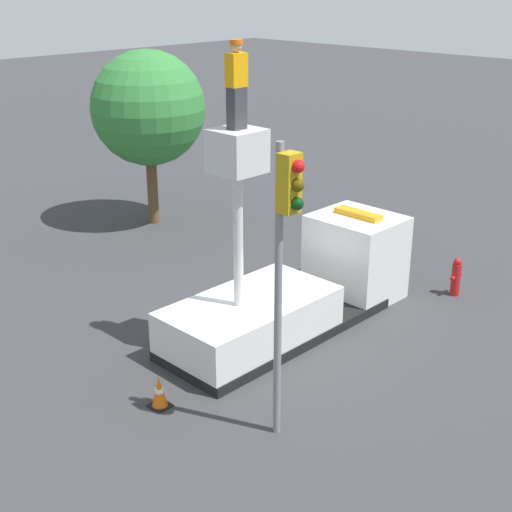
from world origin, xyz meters
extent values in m
plane|color=#38383A|center=(0.00, 0.00, 0.00)|extent=(120.00, 120.00, 0.00)
cube|color=black|center=(0.00, 0.00, 0.12)|extent=(6.00, 2.23, 0.24)
cube|color=silver|center=(-0.94, 0.00, 0.59)|extent=(4.11, 2.17, 1.18)
cube|color=silver|center=(3.00, 0.00, 1.11)|extent=(1.89, 2.17, 2.22)
cube|color=black|center=(3.95, 0.00, 1.56)|extent=(0.03, 1.84, 0.89)
cube|color=orange|center=(3.00, 0.00, 2.29)|extent=(0.36, 1.30, 0.14)
cylinder|color=silver|center=(-1.30, 0.00, 2.75)|extent=(0.22, 0.22, 3.13)
cube|color=silver|center=(-1.30, 0.00, 4.66)|extent=(0.97, 0.97, 0.90)
cube|color=#38383D|center=(-1.30, 0.00, 5.53)|extent=(0.34, 0.26, 0.84)
cube|color=#F29E0C|center=(-1.30, 0.00, 6.28)|extent=(0.40, 0.26, 0.66)
sphere|color=tan|center=(-1.30, 0.00, 6.73)|extent=(0.23, 0.23, 0.23)
cylinder|color=orange|center=(-1.30, 0.00, 6.81)|extent=(0.26, 0.26, 0.09)
cylinder|color=gray|center=(-2.95, -2.70, 2.77)|extent=(0.14, 0.14, 5.54)
cube|color=#B79314|center=(-2.95, -2.91, 4.89)|extent=(0.34, 0.28, 1.00)
sphere|color=red|center=(-2.95, -3.09, 5.20)|extent=(0.22, 0.22, 0.22)
sphere|color=#503C07|center=(-2.95, -3.09, 4.89)|extent=(0.22, 0.22, 0.22)
sphere|color=#083710|center=(-2.95, -3.09, 4.58)|extent=(0.22, 0.22, 0.22)
cylinder|color=red|center=(4.91, -1.92, 0.45)|extent=(0.25, 0.25, 0.89)
sphere|color=red|center=(4.91, -1.92, 0.95)|extent=(0.21, 0.21, 0.21)
cylinder|color=red|center=(4.73, -1.92, 0.53)|extent=(0.12, 0.10, 0.10)
cylinder|color=red|center=(5.09, -1.92, 0.53)|extent=(0.12, 0.10, 0.10)
cube|color=black|center=(-3.97, -0.47, 0.01)|extent=(0.40, 0.40, 0.03)
cone|color=orange|center=(-3.97, -0.47, 0.34)|extent=(0.33, 0.33, 0.67)
cylinder|color=white|center=(-3.97, -0.47, 0.37)|extent=(0.17, 0.17, 0.09)
cylinder|color=brown|center=(3.00, 8.63, 1.32)|extent=(0.36, 0.36, 2.63)
sphere|color=#337F38|center=(3.00, 8.63, 3.95)|extent=(3.76, 3.76, 3.76)
camera|label=1|loc=(-11.27, -10.32, 8.04)|focal=50.00mm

